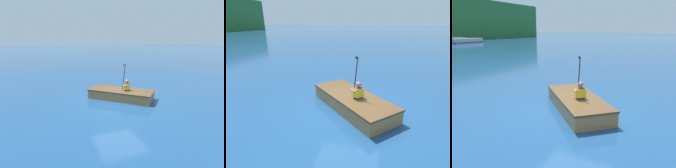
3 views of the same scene
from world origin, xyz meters
TOP-DOWN VIEW (x-y plane):
  - ground_plane at (0.00, 0.00)m, footprint 300.00×300.00m
  - rowboat_foreground at (0.23, -0.13)m, footprint 3.23×3.23m
  - person_paddler at (-0.03, -0.39)m, footprint 0.46×0.46m

SIDE VIEW (x-z plane):
  - ground_plane at x=0.00m, z-range 0.00..0.00m
  - rowboat_foreground at x=0.23m, z-range 0.03..0.51m
  - person_paddler at x=-0.03m, z-range 0.07..1.41m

